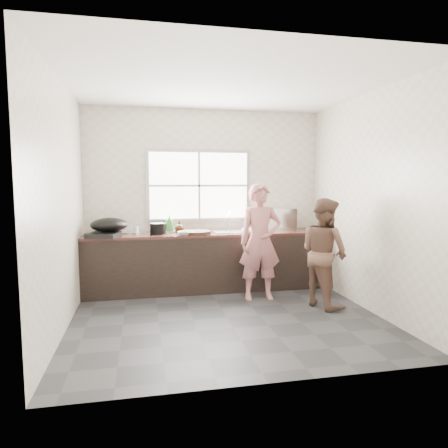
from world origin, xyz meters
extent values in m
cube|color=#2C2C2F|center=(0.00, 0.00, -0.01)|extent=(3.60, 3.20, 0.01)
cube|color=silver|center=(0.00, 0.00, 2.71)|extent=(3.60, 3.20, 0.01)
cube|color=beige|center=(0.00, 1.60, 1.35)|extent=(3.60, 0.01, 2.70)
cube|color=beige|center=(-1.80, 0.00, 1.35)|extent=(0.01, 3.20, 2.70)
cube|color=beige|center=(1.80, 0.00, 1.35)|extent=(0.01, 3.20, 2.70)
cube|color=beige|center=(0.00, -1.60, 1.35)|extent=(3.60, 0.01, 2.70)
cube|color=black|center=(0.00, 1.29, 0.41)|extent=(3.60, 0.62, 0.82)
cube|color=#3B1D18|center=(0.00, 1.29, 0.84)|extent=(3.60, 0.64, 0.04)
cube|color=silver|center=(0.35, 1.29, 0.86)|extent=(0.55, 0.45, 0.02)
cylinder|color=silver|center=(0.35, 1.49, 1.01)|extent=(0.02, 0.02, 0.30)
cube|color=#9EA0A5|center=(-0.10, 1.59, 1.55)|extent=(1.60, 0.05, 1.10)
cube|color=white|center=(-0.10, 1.57, 1.55)|extent=(1.50, 0.01, 1.00)
imported|color=#BC7270|center=(0.61, 0.67, 0.74)|extent=(0.56, 0.38, 1.48)
imported|color=brown|center=(1.32, 0.20, 0.70)|extent=(0.72, 0.81, 1.40)
cylinder|color=black|center=(-0.20, 1.18, 0.88)|extent=(0.48, 0.48, 0.04)
cube|color=silver|center=(-0.26, 1.18, 0.90)|extent=(0.24, 0.16, 0.01)
imported|color=silver|center=(-0.38, 1.08, 0.88)|extent=(0.25, 0.25, 0.05)
imported|color=white|center=(0.58, 1.13, 0.89)|extent=(0.18, 0.18, 0.06)
imported|color=white|center=(0.57, 1.08, 0.89)|extent=(0.21, 0.21, 0.06)
cylinder|color=black|center=(-0.75, 1.25, 0.94)|extent=(0.24, 0.24, 0.16)
cylinder|color=white|center=(-0.56, 1.51, 0.87)|extent=(0.27, 0.27, 0.02)
imported|color=green|center=(-0.57, 1.44, 0.99)|extent=(0.13, 0.13, 0.27)
imported|color=#452511|center=(-0.63, 1.52, 0.94)|extent=(0.08, 0.08, 0.17)
imported|color=#422410|center=(-0.42, 1.42, 0.94)|extent=(0.12, 0.12, 0.15)
cylinder|color=white|center=(-1.05, 1.47, 0.91)|extent=(0.07, 0.07, 0.09)
cube|color=black|center=(-1.48, 1.10, 0.89)|extent=(0.47, 0.47, 0.06)
ellipsoid|color=black|center=(-1.41, 1.19, 1.02)|extent=(0.63, 0.63, 0.19)
cube|color=white|center=(1.18, 1.44, 1.03)|extent=(0.50, 0.40, 0.34)
cylinder|color=#B9BDC0|center=(-1.02, 1.42, 0.87)|extent=(0.27, 0.27, 0.01)
cylinder|color=silver|center=(-1.15, 1.48, 0.87)|extent=(0.31, 0.31, 0.01)
camera|label=1|loc=(-0.96, -4.50, 1.60)|focal=32.00mm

